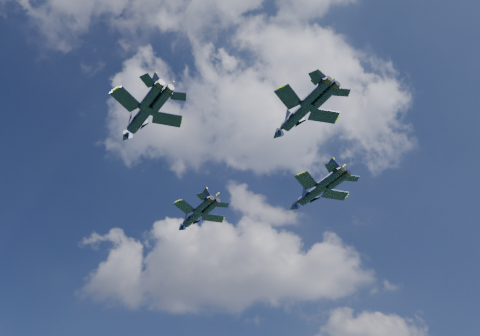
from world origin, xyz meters
name	(u,v)px	position (x,y,z in m)	size (l,w,h in m)	color
jet_lead	(193,218)	(-8.16, 22.31, 60.13)	(12.51, 13.04, 3.48)	black
jet_left	(140,119)	(-11.93, -3.11, 62.75)	(13.94, 14.45, 3.86)	black
jet_right	(311,194)	(15.69, 20.98, 62.75)	(14.30, 14.82, 3.96)	black
jet_slot	(296,116)	(13.37, -2.27, 60.87)	(12.97, 14.09, 3.69)	black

